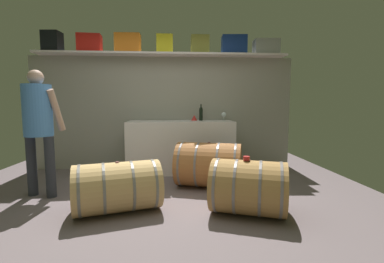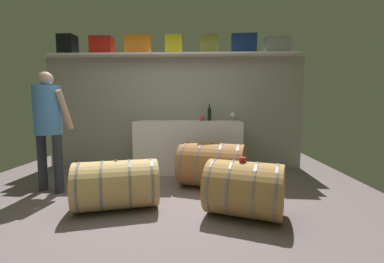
{
  "view_description": "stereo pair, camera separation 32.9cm",
  "coord_description": "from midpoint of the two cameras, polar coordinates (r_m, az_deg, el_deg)",
  "views": [
    {
      "loc": [
        0.19,
        -2.92,
        1.19
      ],
      "look_at": [
        0.41,
        0.35,
        0.85
      ],
      "focal_mm": 24.89,
      "sensor_mm": 36.0,
      "label": 1
    },
    {
      "loc": [
        0.52,
        -2.92,
        1.19
      ],
      "look_at": [
        0.41,
        0.35,
        0.85
      ],
      "focal_mm": 24.89,
      "sensor_mm": 36.0,
      "label": 2
    }
  ],
  "objects": [
    {
      "name": "toolcase_yellow",
      "position": [
        4.95,
        -1.94,
        18.08
      ],
      "size": [
        0.28,
        0.2,
        0.32
      ],
      "primitive_type": "cube",
      "rotation": [
        0.0,
        0.0,
        0.0
      ],
      "color": "yellow",
      "rests_on": "high_shelf_board"
    },
    {
      "name": "ground_plane",
      "position": [
        3.65,
        -3.79,
        -13.26
      ],
      "size": [
        5.93,
        7.31,
        0.02
      ],
      "primitive_type": "cube",
      "color": "#6B5D60"
    },
    {
      "name": "winemaker_pouring",
      "position": [
        3.96,
        -26.4,
        2.41
      ],
      "size": [
        0.52,
        0.42,
        1.61
      ],
      "rotation": [
        0.0,
        0.0,
        -0.32
      ],
      "color": "#2B2E36",
      "rests_on": "ground"
    },
    {
      "name": "toolcase_grey",
      "position": [
        5.15,
        19.65,
        16.94
      ],
      "size": [
        0.45,
        0.31,
        0.27
      ],
      "primitive_type": "cube",
      "rotation": [
        0.0,
        0.0,
        -0.06
      ],
      "color": "gray",
      "rests_on": "high_shelf_board"
    },
    {
      "name": "toolcase_orange",
      "position": [
        5.03,
        -9.61,
        17.86
      ],
      "size": [
        0.44,
        0.2,
        0.33
      ],
      "primitive_type": "cube",
      "rotation": [
        0.0,
        0.0,
        -0.03
      ],
      "color": "orange",
      "rests_on": "high_shelf_board"
    },
    {
      "name": "red_funnel",
      "position": [
        4.76,
        4.25,
        2.95
      ],
      "size": [
        0.11,
        0.11,
        0.1
      ],
      "primitive_type": "cone",
      "color": "red",
      "rests_on": "work_cabinet"
    },
    {
      "name": "wine_barrel_flank",
      "position": [
        3.84,
        6.8,
        -7.2
      ],
      "size": [
        1.05,
        0.86,
        0.65
      ],
      "rotation": [
        0.0,
        0.0,
        -0.28
      ],
      "color": "#A76939",
      "rests_on": "ground"
    },
    {
      "name": "toolcase_navy",
      "position": [
        5.02,
        12.95,
        17.76
      ],
      "size": [
        0.45,
        0.31,
        0.32
      ],
      "primitive_type": "cube",
      "rotation": [
        0.0,
        0.0,
        -0.07
      ],
      "color": "navy",
      "rests_on": "high_shelf_board"
    },
    {
      "name": "wine_barrel_far",
      "position": [
        3.14,
        -12.98,
        -11.09
      ],
      "size": [
        1.04,
        0.78,
        0.56
      ],
      "rotation": [
        0.0,
        0.0,
        0.29
      ],
      "color": "tan",
      "rests_on": "ground"
    },
    {
      "name": "high_shelf_board",
      "position": [
        4.92,
        -2.24,
        16.06
      ],
      "size": [
        4.35,
        0.4,
        0.03
      ],
      "primitive_type": "cube",
      "color": "silver",
      "rests_on": "back_wall_panel"
    },
    {
      "name": "toolcase_olive",
      "position": [
        4.95,
        5.64,
        18.05
      ],
      "size": [
        0.32,
        0.2,
        0.32
      ],
      "primitive_type": "cube",
      "rotation": [
        0.0,
        0.0,
        -0.01
      ],
      "color": "olive",
      "rests_on": "high_shelf_board"
    },
    {
      "name": "wine_glass",
      "position": [
        4.86,
        10.67,
        3.52
      ],
      "size": [
        0.09,
        0.09,
        0.15
      ],
      "color": "white",
      "rests_on": "work_cabinet"
    },
    {
      "name": "toolcase_red",
      "position": [
        5.2,
        -16.99,
        17.16
      ],
      "size": [
        0.41,
        0.28,
        0.31
      ],
      "primitive_type": "cube",
      "rotation": [
        0.0,
        0.0,
        0.08
      ],
      "color": "red",
      "rests_on": "high_shelf_board"
    },
    {
      "name": "back_wall_panel",
      "position": [
        4.99,
        -2.07,
        3.96
      ],
      "size": [
        4.73,
        0.1,
        2.04
      ],
      "primitive_type": "cube",
      "color": "gray",
      "rests_on": "ground"
    },
    {
      "name": "tasting_cup",
      "position": [
        2.87,
        14.04,
        -5.84
      ],
      "size": [
        0.07,
        0.07,
        0.04
      ],
      "primitive_type": "cylinder",
      "color": "red",
      "rests_on": "wine_barrel_near"
    },
    {
      "name": "wine_bottle_dark",
      "position": [
        4.76,
        5.72,
        3.85
      ],
      "size": [
        0.06,
        0.06,
        0.29
      ],
      "color": "black",
      "rests_on": "work_cabinet"
    },
    {
      "name": "wine_barrel_near",
      "position": [
        2.95,
        14.41,
        -11.88
      ],
      "size": [
        0.93,
        0.81,
        0.6
      ],
      "rotation": [
        0.0,
        0.0,
        -0.34
      ],
      "color": "#AB7D42",
      "rests_on": "ground"
    },
    {
      "name": "work_cabinet",
      "position": [
        4.67,
        1.24,
        -3.24
      ],
      "size": [
        1.82,
        0.62,
        0.9
      ],
      "primitive_type": "cube",
      "color": "white",
      "rests_on": "ground"
    },
    {
      "name": "toolcase_black",
      "position": [
        5.43,
        -23.51,
        16.65
      ],
      "size": [
        0.3,
        0.27,
        0.35
      ],
      "primitive_type": "cube",
      "rotation": [
        0.0,
        0.0,
        -0.07
      ],
      "color": "black",
      "rests_on": "high_shelf_board"
    }
  ]
}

